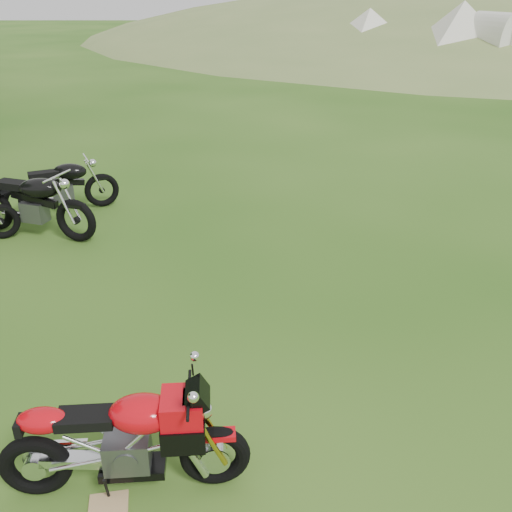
{
  "coord_description": "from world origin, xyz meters",
  "views": [
    {
      "loc": [
        0.01,
        -5.08,
        3.5
      ],
      "look_at": [
        0.04,
        0.4,
        0.87
      ],
      "focal_mm": 40.0,
      "sensor_mm": 36.0,
      "label": 1
    }
  ],
  "objects_px": {
    "sport_motorcycle": "(123,433)",
    "vintage_moto_d": "(32,202)",
    "plywood_board": "(109,505)",
    "vintage_moto_a": "(61,185)",
    "tent_mid": "(368,37)",
    "tent_right": "(459,39)"
  },
  "relations": [
    {
      "from": "plywood_board",
      "to": "vintage_moto_a",
      "type": "bearing_deg",
      "value": 109.33
    },
    {
      "from": "vintage_moto_a",
      "to": "tent_mid",
      "type": "distance_m",
      "value": 20.74
    },
    {
      "from": "vintage_moto_d",
      "to": "tent_right",
      "type": "relative_size",
      "value": 0.64
    },
    {
      "from": "sport_motorcycle",
      "to": "tent_mid",
      "type": "xyz_separation_m",
      "value": [
        6.26,
        24.76,
        0.75
      ]
    },
    {
      "from": "sport_motorcycle",
      "to": "tent_right",
      "type": "height_order",
      "value": "tent_right"
    },
    {
      "from": "vintage_moto_a",
      "to": "tent_mid",
      "type": "xyz_separation_m",
      "value": [
        8.5,
        18.9,
        0.8
      ]
    },
    {
      "from": "sport_motorcycle",
      "to": "tent_right",
      "type": "distance_m",
      "value": 24.17
    },
    {
      "from": "sport_motorcycle",
      "to": "vintage_moto_d",
      "type": "relative_size",
      "value": 0.86
    },
    {
      "from": "sport_motorcycle",
      "to": "plywood_board",
      "type": "height_order",
      "value": "sport_motorcycle"
    },
    {
      "from": "vintage_moto_a",
      "to": "sport_motorcycle",
      "type": "bearing_deg",
      "value": -93.03
    },
    {
      "from": "vintage_moto_d",
      "to": "tent_mid",
      "type": "distance_m",
      "value": 21.69
    },
    {
      "from": "sport_motorcycle",
      "to": "vintage_moto_d",
      "type": "bearing_deg",
      "value": 111.84
    },
    {
      "from": "vintage_moto_d",
      "to": "tent_right",
      "type": "xyz_separation_m",
      "value": [
        11.97,
        17.29,
        0.85
      ]
    },
    {
      "from": "tent_mid",
      "to": "vintage_moto_d",
      "type": "bearing_deg",
      "value": -134.53
    },
    {
      "from": "plywood_board",
      "to": "tent_right",
      "type": "xyz_separation_m",
      "value": [
        9.73,
        22.35,
        1.38
      ]
    },
    {
      "from": "plywood_board",
      "to": "vintage_moto_d",
      "type": "height_order",
      "value": "vintage_moto_d"
    },
    {
      "from": "vintage_moto_a",
      "to": "vintage_moto_d",
      "type": "bearing_deg",
      "value": -121.09
    },
    {
      "from": "plywood_board",
      "to": "tent_right",
      "type": "distance_m",
      "value": 24.42
    },
    {
      "from": "sport_motorcycle",
      "to": "plywood_board",
      "type": "relative_size",
      "value": 6.19
    },
    {
      "from": "vintage_moto_a",
      "to": "tent_right",
      "type": "bearing_deg",
      "value": 30.03
    },
    {
      "from": "tent_mid",
      "to": "tent_right",
      "type": "bearing_deg",
      "value": -58.84
    },
    {
      "from": "vintage_moto_d",
      "to": "vintage_moto_a",
      "type": "bearing_deg",
      "value": 101.54
    }
  ]
}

